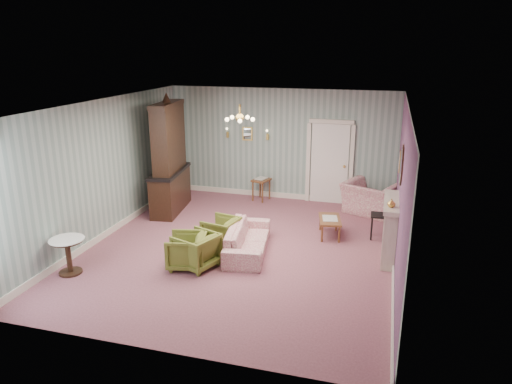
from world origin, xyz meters
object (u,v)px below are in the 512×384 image
(dresser, at_px, (169,155))
(coffee_table, at_px, (330,227))
(wingback_chair, at_px, (371,193))
(fireplace, at_px, (390,229))
(olive_chair_b, at_px, (196,249))
(sofa_chintz, at_px, (248,235))
(olive_chair_a, at_px, (187,249))
(olive_chair_c, at_px, (221,230))
(pedestal_table, at_px, (69,256))
(side_table_black, at_px, (379,226))

(dresser, bearing_deg, coffee_table, -16.25)
(wingback_chair, height_order, fireplace, fireplace)
(olive_chair_b, height_order, coffee_table, olive_chair_b)
(sofa_chintz, bearing_deg, olive_chair_a, 127.98)
(olive_chair_b, relative_size, fireplace, 0.51)
(fireplace, bearing_deg, olive_chair_c, -174.12)
(dresser, height_order, pedestal_table, dresser)
(olive_chair_a, relative_size, sofa_chintz, 0.38)
(olive_chair_b, distance_m, sofa_chintz, 1.14)
(olive_chair_c, xyz_separation_m, wingback_chair, (2.84, 2.82, 0.19))
(sofa_chintz, bearing_deg, side_table_black, -69.12)
(pedestal_table, bearing_deg, side_table_black, 30.80)
(olive_chair_c, height_order, wingback_chair, wingback_chair)
(olive_chair_c, distance_m, coffee_table, 2.35)
(sofa_chintz, distance_m, wingback_chair, 3.72)
(coffee_table, xyz_separation_m, pedestal_table, (-4.28, -3.01, 0.13))
(coffee_table, bearing_deg, olive_chair_c, -152.30)
(dresser, relative_size, pedestal_table, 4.21)
(sofa_chintz, xyz_separation_m, wingback_chair, (2.22, 2.98, 0.16))
(olive_chair_c, bearing_deg, olive_chair_b, 5.51)
(olive_chair_a, bearing_deg, olive_chair_c, 153.52)
(fireplace, bearing_deg, sofa_chintz, -169.37)
(wingback_chair, bearing_deg, sofa_chintz, 77.55)
(olive_chair_b, distance_m, coffee_table, 3.06)
(olive_chair_b, bearing_deg, fireplace, 133.01)
(dresser, relative_size, fireplace, 2.02)
(sofa_chintz, bearing_deg, dresser, 45.11)
(fireplace, xyz_separation_m, pedestal_table, (-5.51, -2.26, -0.24))
(fireplace, distance_m, coffee_table, 1.49)
(olive_chair_c, distance_m, pedestal_table, 2.92)
(pedestal_table, bearing_deg, olive_chair_a, 22.84)
(wingback_chair, height_order, coffee_table, wingback_chair)
(olive_chair_a, distance_m, coffee_table, 3.22)
(olive_chair_a, bearing_deg, pedestal_table, -79.75)
(sofa_chintz, distance_m, dresser, 3.32)
(olive_chair_c, distance_m, side_table_black, 3.34)
(fireplace, height_order, coffee_table, fireplace)
(olive_chair_b, height_order, olive_chair_c, olive_chair_b)
(olive_chair_c, height_order, coffee_table, olive_chair_c)
(dresser, bearing_deg, pedestal_table, -101.99)
(olive_chair_b, relative_size, dresser, 0.25)
(coffee_table, bearing_deg, pedestal_table, -144.90)
(sofa_chintz, relative_size, wingback_chair, 1.56)
(olive_chair_c, height_order, pedestal_table, pedestal_table)
(fireplace, bearing_deg, olive_chair_a, -158.00)
(olive_chair_c, bearing_deg, sofa_chintz, 86.36)
(olive_chair_c, relative_size, fireplace, 0.47)
(olive_chair_c, relative_size, pedestal_table, 0.98)
(coffee_table, bearing_deg, dresser, 171.34)
(dresser, distance_m, coffee_table, 4.23)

